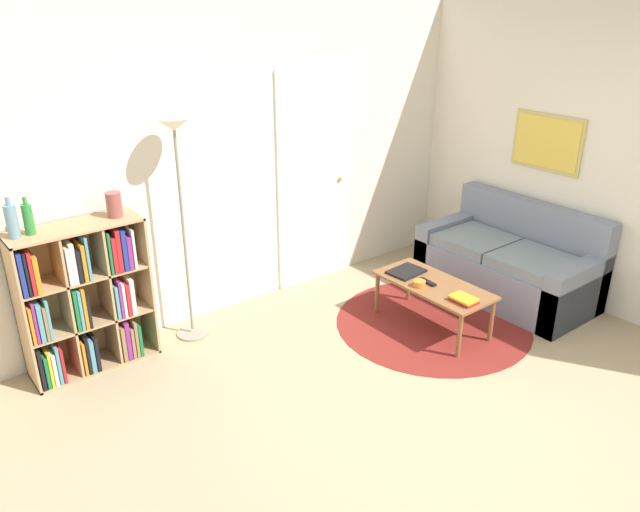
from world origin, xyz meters
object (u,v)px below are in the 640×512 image
Objects in this scene: bowl at (419,284)px; vase_on_shelf at (114,205)px; floor_lamp at (177,163)px; bottle_middle at (28,219)px; coffee_table at (433,288)px; bookshelf at (83,299)px; laptop at (406,272)px; couch at (511,265)px; bottle_left at (12,221)px.

bowl is 2.45m from vase_on_shelf.
floor_lamp is 6.87× the size of bottle_middle.
floor_lamp is at bearing 144.29° from bowl.
floor_lamp is 2.29m from coffee_table.
floor_lamp is 2.14m from bowl.
bowl is (2.34, -1.15, -0.13)m from bookshelf.
laptop is at bearing 95.06° from coffee_table.
couch is at bearing -22.90° from floor_lamp.
couch is 3.54m from vase_on_shelf.
coffee_table is 3.86× the size of bottle_middle.
bottle_left is (-0.36, 0.01, 0.69)m from bookshelf.
floor_lamp reaches higher than laptop.
vase_on_shelf is at bearing 156.99° from laptop.
bottle_middle is at bearing 162.11° from couch.
bottle_middle is 1.42× the size of vase_on_shelf.
coffee_table is 2.60m from vase_on_shelf.
couch is 1.12m from laptop.
bottle_left is at bearing 162.65° from couch.
coffee_table is 0.15m from bowl.
laptop is at bearing -23.01° from vase_on_shelf.
couch reaches higher than laptop.
bowl is (1.52, -1.10, -1.03)m from floor_lamp.
floor_lamp is at bearing 157.10° from couch.
bowl is at bearing -23.35° from bottle_left.
floor_lamp is at bearing -7.01° from vase_on_shelf.
laptop is 1.21× the size of bottle_middle.
bookshelf is at bearing 161.15° from couch.
vase_on_shelf reaches higher than bowl.
bookshelf is 11.21× the size of bowl.
bottle_middle is (0.10, 0.01, -0.01)m from bottle_left.
vase_on_shelf reaches higher than laptop.
vase_on_shelf is (-3.20, 1.20, 0.94)m from couch.
coffee_table is (1.66, -1.13, -1.10)m from floor_lamp.
floor_lamp is 0.55m from vase_on_shelf.
vase_on_shelf is at bearing 172.99° from floor_lamp.
bowl is at bearing -26.28° from bookshelf.
laptop is at bearing -17.97° from bottle_left.
bottle_left reaches higher than coffee_table.
bottle_middle is (-3.78, 1.22, 0.95)m from couch.
bookshelf is 0.74m from vase_on_shelf.
vase_on_shelf is at bearing 159.37° from couch.
bowl is 3.05m from bottle_left.
floor_lamp reaches higher than coffee_table.
laptop is 0.28m from bowl.
coffee_table is 3.53× the size of bottle_left.
laptop is (-0.03, 0.29, 0.05)m from coffee_table.
bookshelf is at bearing 159.81° from laptop.
laptop reaches higher than coffee_table.
floor_lamp is 6.29× the size of bottle_left.
laptop is 2.44m from vase_on_shelf.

